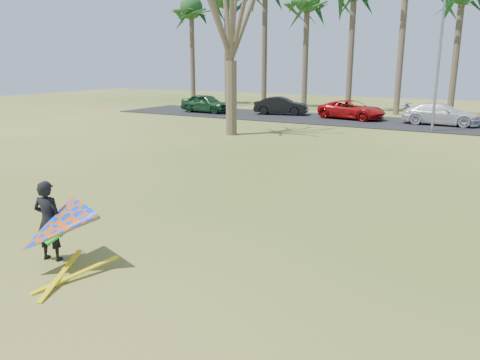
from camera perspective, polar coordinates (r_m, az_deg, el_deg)
The scene contains 11 objects.
ground at distance 10.97m, azimuth -5.24°, elevation -7.81°, with size 100.00×100.00×0.00m, color #2C5A13.
parking_strip at distance 34.07m, azimuth 19.69°, elevation 6.46°, with size 46.00×7.00×0.06m, color black.
palm_0 at distance 48.46m, azimuth -5.96°, elevation 20.06°, with size 4.84×4.84×10.84m.
palm_3 at distance 42.70m, azimuth 8.21°, elevation 20.81°, with size 4.84×4.84×10.84m.
bare_tree_left at distance 27.28m, azimuth -1.12°, elevation 20.06°, with size 6.60×6.60×9.70m.
streetlight at distance 30.54m, azimuth 23.42°, elevation 13.70°, with size 2.28×0.18×8.00m.
car_0 at distance 39.42m, azimuth -4.15°, elevation 9.31°, with size 1.78×4.42×1.51m, color #173B1F.
car_1 at distance 37.83m, azimuth 5.04°, elevation 9.01°, with size 1.47×4.22×1.39m, color black.
car_2 at distance 35.60m, azimuth 13.47°, elevation 8.33°, with size 2.25×4.87×1.35m, color #A80D0F.
car_3 at distance 34.07m, azimuth 23.30°, elevation 7.40°, with size 2.00×4.92×1.43m, color silver.
kite_flyer at distance 10.18m, azimuth -21.86°, elevation -5.48°, with size 2.13×2.39×2.02m.
Camera 1 is at (5.89, -8.31, 4.08)m, focal length 35.00 mm.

